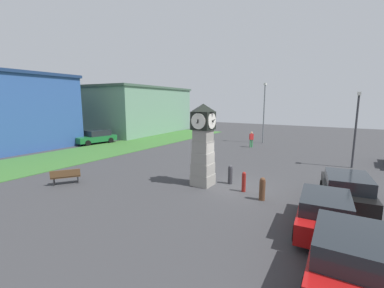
{
  "coord_description": "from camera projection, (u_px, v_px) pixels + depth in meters",
  "views": [
    {
      "loc": [
        -13.38,
        -5.46,
        4.8
      ],
      "look_at": [
        -0.31,
        2.64,
        2.27
      ],
      "focal_mm": 24.0,
      "sensor_mm": 36.0,
      "label": 1
    }
  ],
  "objects": [
    {
      "name": "car_navy_sedan",
      "position": [
        352.0,
        259.0,
        6.59
      ],
      "size": [
        4.2,
        2.17,
        1.64
      ],
      "color": "#A51111",
      "rests_on": "ground_plane"
    },
    {
      "name": "car_near_tower",
      "position": [
        325.0,
        212.0,
        9.52
      ],
      "size": [
        4.4,
        2.16,
        1.49
      ],
      "color": "#A51111",
      "rests_on": "ground_plane"
    },
    {
      "name": "car_silver_hatch",
      "position": [
        96.0,
        137.0,
        29.83
      ],
      "size": [
        4.78,
        2.63,
        1.53
      ],
      "color": "#19602D",
      "rests_on": "ground_plane"
    },
    {
      "name": "street_lamp_far_side",
      "position": [
        356.0,
        124.0,
        18.44
      ],
      "size": [
        0.5,
        0.24,
        5.5
      ],
      "color": "#333338",
      "rests_on": "ground_plane"
    },
    {
      "name": "clock_tower",
      "position": [
        203.0,
        145.0,
        14.63
      ],
      "size": [
        1.39,
        1.42,
        4.71
      ],
      "color": "gray",
      "rests_on": "ground_plane"
    },
    {
      "name": "bench",
      "position": [
        66.0,
        176.0,
        15.07
      ],
      "size": [
        1.61,
        1.35,
        0.9
      ],
      "color": "brown",
      "rests_on": "ground_plane"
    },
    {
      "name": "grass_verge_far",
      "position": [
        58.0,
        159.0,
        21.87
      ],
      "size": [
        50.96,
        6.87,
        0.04
      ],
      "primitive_type": "cube",
      "color": "#386B2D",
      "rests_on": "ground_plane"
    },
    {
      "name": "storefront_low_left",
      "position": [
        134.0,
        110.0,
        41.35
      ],
      "size": [
        18.27,
        13.12,
        7.06
      ],
      "color": "gray",
      "rests_on": "ground_plane"
    },
    {
      "name": "car_by_building",
      "position": [
        346.0,
        189.0,
        11.99
      ],
      "size": [
        4.72,
        2.49,
        1.52
      ],
      "color": "black",
      "rests_on": "ground_plane"
    },
    {
      "name": "ground_plane",
      "position": [
        234.0,
        186.0,
        14.84
      ],
      "size": [
        84.94,
        84.94,
        0.0
      ],
      "primitive_type": "plane",
      "color": "#38383A"
    },
    {
      "name": "bollard_mid_row",
      "position": [
        244.0,
        182.0,
        13.81
      ],
      "size": [
        0.22,
        0.22,
        1.1
      ],
      "color": "maroon",
      "rests_on": "ground_plane"
    },
    {
      "name": "bollard_near_tower",
      "position": [
        230.0,
        174.0,
        15.15
      ],
      "size": [
        0.27,
        0.27,
        1.13
      ],
      "color": "#333338",
      "rests_on": "ground_plane"
    },
    {
      "name": "pedestrian_near_bench",
      "position": [
        251.0,
        138.0,
        27.33
      ],
      "size": [
        0.45,
        0.46,
        1.68
      ],
      "color": "#338C4C",
      "rests_on": "ground_plane"
    },
    {
      "name": "bollard_far_row",
      "position": [
        262.0,
        189.0,
        12.61
      ],
      "size": [
        0.3,
        0.3,
        1.16
      ],
      "color": "brown",
      "rests_on": "ground_plane"
    },
    {
      "name": "street_lamp_near_road",
      "position": [
        264.0,
        109.0,
        29.7
      ],
      "size": [
        0.5,
        0.24,
        6.93
      ],
      "color": "slate",
      "rests_on": "ground_plane"
    }
  ]
}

